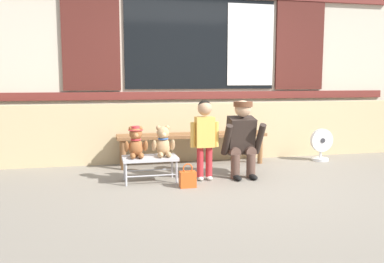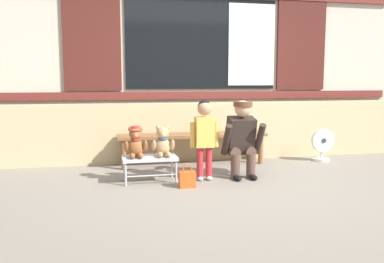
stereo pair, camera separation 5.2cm
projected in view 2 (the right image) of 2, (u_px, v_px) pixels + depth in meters
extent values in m
plane|color=gray|center=(238.00, 181.00, 4.82)|extent=(60.00, 60.00, 0.00)
cube|color=tan|center=(208.00, 131.00, 6.14)|extent=(6.94, 0.25, 0.85)
cube|color=beige|center=(200.00, 38.00, 6.47)|extent=(7.08, 0.20, 3.73)
cube|color=maroon|center=(202.00, 95.00, 6.47)|extent=(6.51, 0.04, 0.12)
cube|color=black|center=(202.00, 44.00, 6.37)|extent=(2.40, 0.03, 1.40)
cube|color=white|center=(252.00, 45.00, 6.53)|extent=(0.77, 0.02, 1.29)
cube|color=#4C1E19|center=(92.00, 42.00, 6.01)|extent=(0.84, 0.05, 1.43)
cube|color=#4C1E19|center=(301.00, 46.00, 6.71)|extent=(0.84, 0.05, 1.43)
cube|color=brown|center=(195.00, 137.00, 5.59)|extent=(2.10, 0.11, 0.04)
cube|color=brown|center=(193.00, 135.00, 5.72)|extent=(2.10, 0.11, 0.04)
cube|color=brown|center=(190.00, 134.00, 5.86)|extent=(2.10, 0.11, 0.04)
cylinder|color=brown|center=(124.00, 155.00, 5.41)|extent=(0.07, 0.07, 0.40)
cylinder|color=brown|center=(123.00, 151.00, 5.69)|extent=(0.07, 0.07, 0.40)
cylinder|color=brown|center=(261.00, 150.00, 5.82)|extent=(0.07, 0.07, 0.40)
cylinder|color=brown|center=(254.00, 147.00, 6.09)|extent=(0.07, 0.07, 0.40)
cube|color=#BCBCC1|center=(150.00, 158.00, 4.78)|extent=(0.64, 0.36, 0.04)
cylinder|color=#BCBCC1|center=(126.00, 175.00, 4.59)|extent=(0.02, 0.02, 0.26)
cylinder|color=#BCBCC1|center=(124.00, 169.00, 4.88)|extent=(0.02, 0.02, 0.26)
cylinder|color=#BCBCC1|center=(176.00, 172.00, 4.71)|extent=(0.02, 0.02, 0.26)
cylinder|color=#BCBCC1|center=(172.00, 167.00, 5.00)|extent=(0.02, 0.02, 0.26)
cylinder|color=#BCBCC1|center=(151.00, 176.00, 4.65)|extent=(0.58, 0.02, 0.02)
cylinder|color=#BCBCC1|center=(148.00, 170.00, 4.94)|extent=(0.58, 0.02, 0.02)
ellipsoid|color=#93562D|center=(136.00, 147.00, 4.74)|extent=(0.17, 0.14, 0.22)
sphere|color=#93562D|center=(135.00, 133.00, 4.71)|extent=(0.15, 0.15, 0.15)
sphere|color=#C87B48|center=(136.00, 135.00, 4.66)|extent=(0.06, 0.06, 0.06)
sphere|color=#93562D|center=(131.00, 128.00, 4.71)|extent=(0.06, 0.06, 0.06)
ellipsoid|color=#93562D|center=(126.00, 147.00, 4.69)|extent=(0.06, 0.11, 0.16)
ellipsoid|color=#93562D|center=(132.00, 156.00, 4.63)|extent=(0.06, 0.15, 0.06)
sphere|color=#93562D|center=(140.00, 128.00, 4.73)|extent=(0.06, 0.06, 0.06)
ellipsoid|color=#93562D|center=(145.00, 146.00, 4.74)|extent=(0.06, 0.11, 0.16)
ellipsoid|color=#93562D|center=(141.00, 155.00, 4.65)|extent=(0.06, 0.15, 0.06)
torus|color=red|center=(136.00, 139.00, 4.73)|extent=(0.13, 0.13, 0.02)
cylinder|color=red|center=(135.00, 130.00, 4.71)|extent=(0.17, 0.17, 0.01)
cylinder|color=red|center=(135.00, 128.00, 4.71)|extent=(0.10, 0.10, 0.04)
ellipsoid|color=tan|center=(163.00, 147.00, 4.81)|extent=(0.17, 0.14, 0.22)
sphere|color=tan|center=(163.00, 133.00, 4.78)|extent=(0.15, 0.15, 0.15)
sphere|color=#F4C188|center=(163.00, 134.00, 4.73)|extent=(0.06, 0.06, 0.06)
sphere|color=tan|center=(158.00, 128.00, 4.77)|extent=(0.06, 0.06, 0.06)
ellipsoid|color=tan|center=(154.00, 146.00, 4.76)|extent=(0.06, 0.11, 0.16)
ellipsoid|color=tan|center=(160.00, 155.00, 4.70)|extent=(0.06, 0.15, 0.06)
sphere|color=tan|center=(167.00, 128.00, 4.79)|extent=(0.06, 0.06, 0.06)
ellipsoid|color=tan|center=(172.00, 145.00, 4.80)|extent=(0.06, 0.11, 0.16)
ellipsoid|color=tan|center=(168.00, 154.00, 4.72)|extent=(0.06, 0.15, 0.06)
torus|color=#335699|center=(163.00, 139.00, 4.79)|extent=(0.13, 0.13, 0.02)
cylinder|color=#B7282D|center=(200.00, 162.00, 4.85)|extent=(0.08, 0.08, 0.36)
ellipsoid|color=silver|center=(200.00, 178.00, 4.86)|extent=(0.07, 0.12, 0.05)
cylinder|color=#B7282D|center=(209.00, 162.00, 4.87)|extent=(0.08, 0.08, 0.36)
ellipsoid|color=silver|center=(209.00, 178.00, 4.88)|extent=(0.07, 0.12, 0.05)
cube|color=#EAB24C|center=(204.00, 132.00, 4.82)|extent=(0.22, 0.15, 0.36)
cylinder|color=#EAB24C|center=(193.00, 135.00, 4.79)|extent=(0.06, 0.06, 0.30)
cylinder|color=#EAB24C|center=(216.00, 134.00, 4.85)|extent=(0.06, 0.06, 0.30)
sphere|color=tan|center=(205.00, 108.00, 4.78)|extent=(0.17, 0.17, 0.17)
sphere|color=black|center=(204.00, 107.00, 4.79)|extent=(0.16, 0.16, 0.16)
cylinder|color=brown|center=(235.00, 167.00, 4.92)|extent=(0.11, 0.11, 0.30)
cylinder|color=brown|center=(232.00, 151.00, 5.04)|extent=(0.13, 0.32, 0.13)
ellipsoid|color=black|center=(237.00, 178.00, 4.86)|extent=(0.09, 0.20, 0.06)
cylinder|color=brown|center=(251.00, 166.00, 4.96)|extent=(0.11, 0.11, 0.30)
cylinder|color=brown|center=(247.00, 150.00, 5.08)|extent=(0.13, 0.32, 0.13)
ellipsoid|color=black|center=(253.00, 177.00, 4.90)|extent=(0.09, 0.20, 0.06)
cube|color=#2D231E|center=(241.00, 135.00, 5.00)|extent=(0.32, 0.30, 0.47)
cylinder|color=#2D231E|center=(227.00, 140.00, 4.87)|extent=(0.08, 0.28, 0.40)
cylinder|color=#2D231E|center=(260.00, 139.00, 4.95)|extent=(0.08, 0.28, 0.40)
sphere|color=tan|center=(243.00, 109.00, 4.89)|extent=(0.20, 0.20, 0.20)
cylinder|color=brown|center=(243.00, 104.00, 4.89)|extent=(0.23, 0.23, 0.06)
cube|color=brown|center=(252.00, 145.00, 5.15)|extent=(0.10, 0.22, 0.16)
cube|color=#DB561E|center=(187.00, 179.00, 4.54)|extent=(0.18, 0.11, 0.18)
torus|color=#DB561E|center=(187.00, 168.00, 4.52)|extent=(0.11, 0.01, 0.11)
cylinder|color=silver|center=(321.00, 159.00, 6.03)|extent=(0.24, 0.24, 0.04)
cylinder|color=silver|center=(321.00, 155.00, 6.02)|extent=(0.04, 0.04, 0.10)
cylinder|color=silver|center=(323.00, 140.00, 5.97)|extent=(0.34, 0.06, 0.34)
cylinder|color=#333338|center=(323.00, 140.00, 5.97)|extent=(0.07, 0.08, 0.07)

